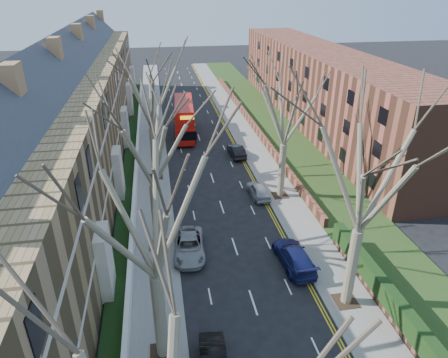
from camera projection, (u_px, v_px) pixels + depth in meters
name	position (u px, v px, depth m)	size (l,w,h in m)	color
pavement_left	(152.00, 140.00, 50.60)	(3.00, 102.00, 0.12)	slate
pavement_right	(244.00, 134.00, 52.42)	(3.00, 102.00, 0.12)	slate
terrace_left	(71.00, 121.00, 39.95)	(9.70, 78.00, 13.60)	olive
flats_right	(319.00, 86.00, 55.50)	(13.97, 54.00, 10.00)	brown
front_wall_left	(137.00, 162.00, 43.04)	(0.30, 78.00, 1.00)	white
grass_verge_right	(277.00, 132.00, 53.06)	(6.00, 102.00, 0.06)	#243C16
tree_left_mid	(149.00, 201.00, 17.29)	(10.50, 10.50, 14.71)	#6C654D
tree_left_far	(149.00, 131.00, 26.26)	(10.15, 10.15, 14.22)	#6C654D
tree_left_dist	(148.00, 85.00, 36.71)	(10.50, 10.50, 14.71)	#6C654D
tree_right_mid	(370.00, 164.00, 20.78)	(10.50, 10.50, 14.71)	#6C654D
tree_right_far	(287.00, 100.00, 33.28)	(10.15, 10.15, 14.22)	#6C654D
double_decker_bus	(184.00, 119.00, 51.53)	(3.07, 10.30, 4.28)	#B0110C
car_left_far	(189.00, 246.00, 29.24)	(2.23, 4.84, 1.35)	gray
car_right_near	(294.00, 256.00, 28.09)	(1.99, 4.89, 1.42)	navy
car_right_mid	(258.00, 190.00, 37.14)	(1.54, 3.82, 1.30)	#969A9E
car_right_far	(236.00, 151.00, 45.71)	(1.39, 3.99, 1.32)	black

